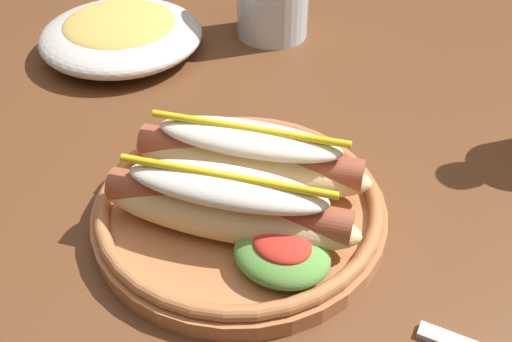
# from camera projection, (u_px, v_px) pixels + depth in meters

# --- Properties ---
(dining_table) EXTENTS (1.33, 1.02, 0.74)m
(dining_table) POSITION_uv_depth(u_px,v_px,m) (350.00, 248.00, 0.59)
(dining_table) COLOR brown
(dining_table) RESTS_ON ground_plane
(hot_dog_plate) EXTENTS (0.24, 0.24, 0.08)m
(hot_dog_plate) POSITION_uv_depth(u_px,v_px,m) (241.00, 198.00, 0.48)
(hot_dog_plate) COLOR #B77042
(hot_dog_plate) RESTS_ON dining_table
(side_bowl) EXTENTS (0.19, 0.19, 0.05)m
(side_bowl) POSITION_uv_depth(u_px,v_px,m) (121.00, 34.00, 0.70)
(side_bowl) COLOR silver
(side_bowl) RESTS_ON dining_table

